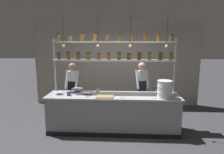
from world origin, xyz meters
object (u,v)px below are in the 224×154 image
chef_left (73,88)px  chef_center (141,87)px  serving_cup_front (69,94)px  cutting_board (105,97)px  serving_cup_by_board (98,91)px  prep_bowl_near_left (77,90)px  prep_bowl_center_front (59,93)px  container_stack (164,89)px  spice_shelf_unit (114,53)px  prep_bowl_center_back (88,93)px  prep_bowl_near_right (160,92)px

chef_left → chef_center: bearing=12.8°
serving_cup_front → cutting_board: bearing=-5.8°
chef_left → serving_cup_by_board: chef_left is taller
chef_left → cutting_board: bearing=-33.5°
cutting_board → prep_bowl_near_left: prep_bowl_near_left is taller
chef_center → serving_cup_front: chef_center is taller
cutting_board → prep_bowl_center_front: size_ratio=1.99×
chef_center → cutting_board: bearing=-148.7°
container_stack → serving_cup_front: 2.26m
prep_bowl_near_left → serving_cup_front: size_ratio=3.14×
spice_shelf_unit → serving_cup_front: bearing=-157.4°
spice_shelf_unit → prep_bowl_center_back: bearing=-152.3°
prep_bowl_near_left → chef_center: bearing=18.3°
chef_left → prep_bowl_near_right: chef_left is taller
spice_shelf_unit → container_stack: bearing=-22.6°
chef_center → serving_cup_front: 2.05m
serving_cup_front → container_stack: bearing=-1.4°
prep_bowl_near_left → serving_cup_front: bearing=-107.2°
chef_center → prep_bowl_center_front: chef_center is taller
prep_bowl_center_front → serving_cup_by_board: 0.96m
cutting_board → prep_bowl_near_right: 1.39m
container_stack → prep_bowl_center_front: (-2.52, 0.15, -0.17)m
serving_cup_by_board → prep_bowl_near_left: bearing=166.6°
prep_bowl_center_front → serving_cup_front: (0.27, -0.09, 0.02)m
chef_center → prep_bowl_center_back: 1.60m
chef_center → serving_cup_front: size_ratio=17.23×
spice_shelf_unit → prep_bowl_near_left: spice_shelf_unit is taller
chef_left → chef_center: (1.92, 0.13, 0.01)m
cutting_board → serving_cup_by_board: bearing=121.9°
cutting_board → prep_bowl_near_right: size_ratio=1.75×
container_stack → cutting_board: 1.38m
prep_bowl_near_left → prep_bowl_center_back: (0.33, -0.26, -0.00)m
container_stack → prep_bowl_center_back: container_stack is taller
container_stack → serving_cup_by_board: 1.61m
chef_left → prep_bowl_center_back: size_ratio=6.07×
chef_left → serving_cup_front: chef_left is taller
spice_shelf_unit → prep_bowl_near_left: (-0.94, -0.07, -0.95)m
chef_center → container_stack: 1.10m
prep_bowl_near_right → cutting_board: bearing=-164.1°
spice_shelf_unit → cutting_board: bearing=-108.7°
prep_bowl_near_right → serving_cup_front: bearing=-172.5°
chef_center → serving_cup_by_board: size_ratio=15.23×
prep_bowl_center_back → cutting_board: bearing=-25.8°
chef_center → prep_bowl_near_left: bearing=-178.0°
prep_bowl_center_back → prep_bowl_near_left: bearing=142.4°
chef_left → prep_bowl_center_back: (0.55, -0.69, 0.03)m
prep_bowl_near_right → serving_cup_by_board: bearing=-178.2°
container_stack → prep_bowl_near_right: (-0.04, 0.35, -0.17)m
serving_cup_front → serving_cup_by_board: size_ratio=0.88×
chef_left → container_stack: (2.35, -0.87, 0.20)m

